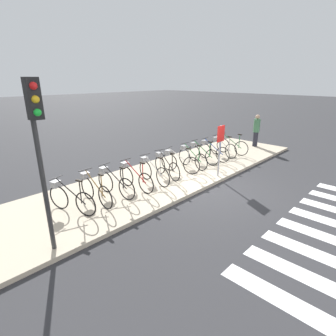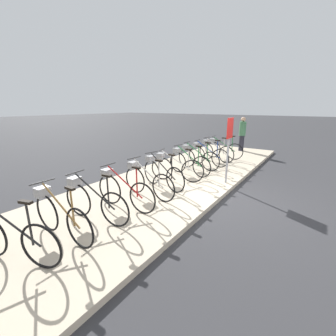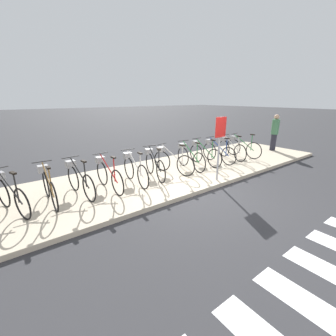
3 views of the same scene
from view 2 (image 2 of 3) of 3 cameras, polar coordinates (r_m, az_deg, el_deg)
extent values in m
plane|color=#2D2D30|center=(6.23, 13.46, -7.83)|extent=(120.00, 120.00, 0.00)
cube|color=#B7A88E|center=(7.00, -0.59, -4.24)|extent=(15.00, 3.65, 0.12)
torus|color=black|center=(3.85, -29.55, -16.96)|extent=(0.26, 0.70, 0.72)
cylinder|color=black|center=(4.07, -35.14, -11.42)|extent=(0.34, 0.97, 0.61)
cylinder|color=black|center=(3.80, -31.71, -12.16)|extent=(0.04, 0.04, 0.65)
cube|color=black|center=(3.66, -32.47, -7.31)|extent=(0.13, 0.21, 0.04)
torus|color=black|center=(4.08, -21.53, -14.08)|extent=(0.04, 0.72, 0.72)
torus|color=black|center=(4.87, -28.33, -9.97)|extent=(0.04, 0.72, 0.72)
cylinder|color=olive|center=(4.35, -25.70, -8.42)|extent=(0.03, 1.01, 0.61)
cylinder|color=olive|center=(4.04, -23.12, -9.36)|extent=(0.03, 0.03, 0.65)
cube|color=black|center=(3.92, -23.65, -4.74)|extent=(0.07, 0.20, 0.04)
cylinder|color=#262626|center=(4.66, -29.29, -3.09)|extent=(0.46, 0.02, 0.02)
cube|color=gray|center=(4.76, -29.24, -5.28)|extent=(0.24, 0.20, 0.18)
torus|color=black|center=(4.54, -13.39, -10.23)|extent=(0.12, 0.72, 0.72)
torus|color=black|center=(5.21, -21.79, -7.54)|extent=(0.12, 0.72, 0.72)
cylinder|color=black|center=(4.76, -18.18, -5.60)|extent=(0.15, 1.01, 0.61)
cylinder|color=black|center=(4.50, -14.98, -6.07)|extent=(0.04, 0.04, 0.65)
cube|color=black|center=(4.39, -15.29, -1.86)|extent=(0.09, 0.21, 0.04)
cylinder|color=#262626|center=(5.02, -22.48, -1.06)|extent=(0.46, 0.08, 0.02)
cube|color=gray|center=(5.11, -22.62, -3.15)|extent=(0.26, 0.23, 0.18)
torus|color=black|center=(4.96, -6.56, -7.63)|extent=(0.06, 0.72, 0.72)
torus|color=black|center=(5.60, -14.56, -5.29)|extent=(0.06, 0.72, 0.72)
cylinder|color=red|center=(5.17, -10.97, -3.40)|extent=(0.06, 1.01, 0.61)
cylinder|color=red|center=(4.93, -7.92, -3.78)|extent=(0.03, 0.03, 0.65)
cube|color=black|center=(4.83, -8.07, 0.10)|extent=(0.08, 0.20, 0.04)
cylinder|color=#262626|center=(5.42, -14.99, 0.79)|extent=(0.46, 0.04, 0.02)
cube|color=gray|center=(5.51, -15.20, -1.17)|extent=(0.25, 0.21, 0.18)
torus|color=black|center=(5.52, -1.19, -5.09)|extent=(0.09, 0.72, 0.72)
torus|color=black|center=(6.17, -8.35, -3.02)|extent=(0.09, 0.72, 0.72)
cylinder|color=beige|center=(5.74, -5.04, -1.26)|extent=(0.11, 1.01, 0.61)
cylinder|color=beige|center=(5.50, -2.32, -1.59)|extent=(0.03, 0.03, 0.65)
cube|color=black|center=(5.41, -2.36, 1.92)|extent=(0.08, 0.20, 0.04)
cylinder|color=#262626|center=(6.00, -8.58, 2.55)|extent=(0.46, 0.06, 0.02)
cube|color=gray|center=(6.09, -8.83, 0.76)|extent=(0.25, 0.22, 0.18)
torus|color=black|center=(6.11, 1.82, -3.04)|extent=(0.19, 0.71, 0.72)
torus|color=black|center=(6.82, -4.09, -1.09)|extent=(0.19, 0.71, 0.72)
cylinder|color=black|center=(6.37, -1.31, 0.49)|extent=(0.25, 0.99, 0.61)
cylinder|color=black|center=(6.11, 0.94, 0.16)|extent=(0.04, 0.04, 0.65)
cube|color=black|center=(6.03, 0.96, 3.34)|extent=(0.11, 0.21, 0.04)
cylinder|color=#262626|center=(6.67, -4.19, 3.97)|extent=(0.45, 0.12, 0.02)
cube|color=gray|center=(6.75, -4.43, 2.35)|extent=(0.28, 0.25, 0.18)
torus|color=black|center=(6.95, 6.25, -0.82)|extent=(0.23, 0.71, 0.72)
torus|color=black|center=(7.21, -1.50, -0.13)|extent=(0.23, 0.71, 0.72)
cylinder|color=beige|center=(6.99, 2.33, 1.83)|extent=(0.31, 0.98, 0.61)
cylinder|color=beige|center=(6.90, 5.21, 1.88)|extent=(0.04, 0.04, 0.65)
cube|color=black|center=(6.82, 5.28, 4.71)|extent=(0.12, 0.21, 0.04)
cylinder|color=#262626|center=(7.07, -1.53, 4.67)|extent=(0.45, 0.15, 0.02)
cube|color=gray|center=(7.13, -1.90, 3.10)|extent=(0.29, 0.26, 0.18)
torus|color=black|center=(7.49, 8.52, 0.29)|extent=(0.12, 0.72, 0.72)
torus|color=black|center=(8.04, 2.53, 1.50)|extent=(0.12, 0.72, 0.72)
cylinder|color=#267238|center=(7.69, 5.47, 3.02)|extent=(0.15, 1.01, 0.61)
cylinder|color=#267238|center=(7.48, 7.73, 2.88)|extent=(0.04, 0.04, 0.65)
cube|color=black|center=(7.41, 7.82, 5.49)|extent=(0.09, 0.21, 0.04)
cylinder|color=#262626|center=(7.92, 2.58, 5.82)|extent=(0.46, 0.08, 0.02)
cube|color=gray|center=(7.98, 2.28, 4.43)|extent=(0.26, 0.23, 0.18)
torus|color=black|center=(8.26, 10.74, 1.63)|extent=(0.05, 0.72, 0.72)
torus|color=black|center=(8.71, 4.78, 2.55)|extent=(0.05, 0.72, 0.72)
cylinder|color=#267238|center=(8.41, 7.75, 4.04)|extent=(0.05, 1.01, 0.61)
cylinder|color=#267238|center=(8.25, 9.98, 3.96)|extent=(0.03, 0.03, 0.65)
cube|color=black|center=(8.19, 10.10, 6.34)|extent=(0.07, 0.20, 0.04)
cylinder|color=#262626|center=(8.59, 4.87, 6.54)|extent=(0.46, 0.03, 0.02)
cube|color=gray|center=(8.65, 4.55, 5.25)|extent=(0.24, 0.20, 0.18)
torus|color=black|center=(8.86, 13.10, 2.43)|extent=(0.04, 0.72, 0.72)
torus|color=black|center=(9.26, 7.36, 3.25)|extent=(0.04, 0.72, 0.72)
cylinder|color=navy|center=(8.99, 10.26, 4.67)|extent=(0.03, 1.01, 0.61)
cylinder|color=navy|center=(8.85, 12.40, 4.61)|extent=(0.03, 0.03, 0.65)
cube|color=black|center=(8.79, 12.53, 6.82)|extent=(0.07, 0.20, 0.04)
cylinder|color=#262626|center=(9.15, 7.50, 7.01)|extent=(0.46, 0.02, 0.02)
cube|color=gray|center=(9.20, 7.17, 5.80)|extent=(0.24, 0.20, 0.18)
torus|color=black|center=(9.59, 14.57, 3.30)|extent=(0.17, 0.72, 0.72)
torus|color=black|center=(10.11, 9.70, 4.19)|extent=(0.17, 0.72, 0.72)
cylinder|color=beige|center=(9.78, 12.17, 5.43)|extent=(0.21, 1.00, 0.61)
cylinder|color=beige|center=(9.59, 14.00, 5.33)|extent=(0.04, 0.04, 0.65)
cube|color=black|center=(9.54, 14.13, 7.38)|extent=(0.10, 0.21, 0.04)
cylinder|color=#262626|center=(10.01, 9.86, 7.63)|extent=(0.46, 0.11, 0.02)
cube|color=gray|center=(10.06, 9.57, 6.53)|extent=(0.27, 0.24, 0.18)
torus|color=black|center=(10.34, 16.61, 4.01)|extent=(0.10, 0.72, 0.72)
torus|color=black|center=(10.59, 11.36, 4.62)|extent=(0.10, 0.72, 0.72)
cylinder|color=#267238|center=(10.40, 14.06, 5.90)|extent=(0.12, 1.01, 0.61)
cylinder|color=#267238|center=(10.31, 16.00, 5.87)|extent=(0.03, 0.03, 0.65)
cube|color=black|center=(10.26, 16.15, 7.78)|extent=(0.09, 0.21, 0.04)
cylinder|color=#262626|center=(10.50, 11.54, 7.91)|extent=(0.46, 0.06, 0.02)
cube|color=gray|center=(10.54, 11.22, 6.85)|extent=(0.26, 0.22, 0.18)
cylinder|color=#23232D|center=(12.59, 18.13, 6.04)|extent=(0.26, 0.26, 0.81)
cylinder|color=#3F724C|center=(12.50, 18.43, 9.47)|extent=(0.34, 0.34, 0.72)
sphere|color=tan|center=(12.47, 18.61, 11.63)|extent=(0.23, 0.23, 0.23)
cylinder|color=#99999E|center=(6.99, 14.96, 4.12)|extent=(0.06, 0.06, 1.98)
cube|color=red|center=(6.89, 15.51, 9.71)|extent=(0.44, 0.03, 0.60)
camera|label=1|loc=(3.75, 156.48, 6.45)|focal=28.00mm
camera|label=3|loc=(2.53, 97.68, 3.08)|focal=24.00mm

